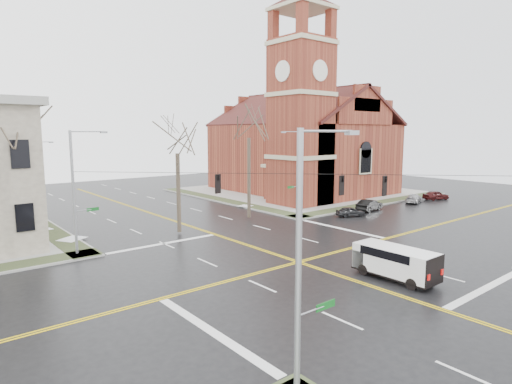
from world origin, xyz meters
TOP-DOWN VIEW (x-y plane):
  - ground at (0.00, 0.00)m, footprint 120.00×120.00m
  - sidewalks at (0.00, 0.00)m, footprint 80.00×80.00m
  - road_markings at (0.00, 0.00)m, footprint 100.00×100.00m
  - church at (24.76, 24.78)m, footprint 24.28×27.48m
  - signal_pole_ne at (11.32, 11.50)m, footprint 2.75×0.22m
  - signal_pole_nw at (-11.32, 11.50)m, footprint 2.75×0.22m
  - signal_pole_sw at (-11.32, -11.50)m, footprint 2.75×0.22m
  - span_wires at (0.00, 0.00)m, footprint 23.02×23.02m
  - traffic_signals at (-0.00, -0.67)m, footprint 8.21×8.26m
  - streetlight_north_a at (-10.65, 28.00)m, footprint 2.30×0.20m
  - streetlight_north_b at (-10.65, 48.00)m, footprint 2.30×0.20m
  - cargo_van at (2.19, -6.00)m, footprint 2.03×5.20m
  - parked_car_a at (15.82, 8.07)m, footprint 3.34×2.44m
  - parked_car_b at (20.18, 8.83)m, footprint 4.21×2.01m
  - parked_car_c at (29.41, 8.70)m, footprint 4.19×2.78m
  - parked_car_d at (33.93, 8.17)m, footprint 3.92×2.54m
  - tree_nw_far at (-15.09, 14.11)m, footprint 4.00×4.00m
  - tree_nw_near at (-2.29, 12.78)m, footprint 4.00×4.00m
  - tree_ne at (6.67, 14.08)m, footprint 4.00×4.00m

SIDE VIEW (x-z plane):
  - ground at x=0.00m, z-range 0.00..0.00m
  - road_markings at x=0.00m, z-range 0.00..0.01m
  - sidewalks at x=0.00m, z-range -0.01..0.16m
  - parked_car_a at x=15.82m, z-range 0.00..1.06m
  - parked_car_c at x=29.41m, z-range 0.00..1.13m
  - parked_car_d at x=33.93m, z-range 0.00..1.24m
  - parked_car_b at x=20.18m, z-range 0.00..1.33m
  - cargo_van at x=2.19m, z-range 0.18..2.15m
  - streetlight_north_a at x=-10.65m, z-range 0.47..8.47m
  - streetlight_north_b at x=-10.65m, z-range 0.47..8.47m
  - signal_pole_ne at x=11.32m, z-range 0.45..9.45m
  - signal_pole_nw at x=-11.32m, z-range 0.45..9.45m
  - signal_pole_sw at x=-11.32m, z-range 0.45..9.45m
  - traffic_signals at x=0.00m, z-range 4.80..6.10m
  - span_wires at x=0.00m, z-range 6.18..6.22m
  - tree_nw_near at x=-2.29m, z-range 2.37..12.90m
  - tree_nw_far at x=-15.09m, z-range 2.58..14.11m
  - church at x=24.76m, z-range -5.32..22.18m
  - tree_ne at x=6.67m, z-range 2.77..15.20m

